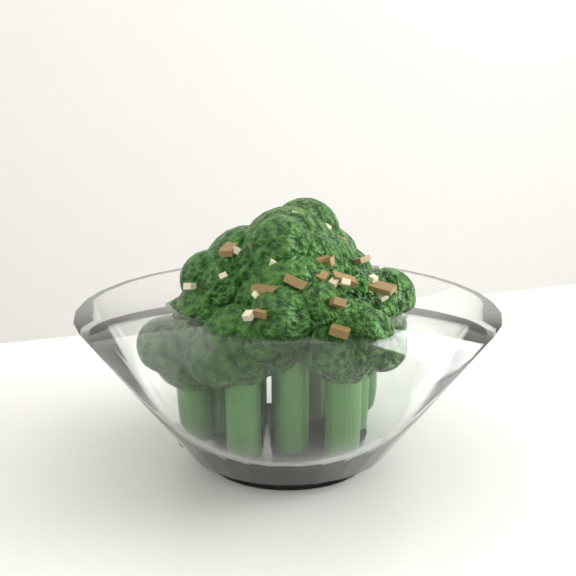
{
  "coord_description": "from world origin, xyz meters",
  "views": [
    {
      "loc": [
        -0.16,
        -0.47,
        0.96
      ],
      "look_at": [
        -0.13,
        -0.02,
        0.84
      ],
      "focal_mm": 55.0,
      "sensor_mm": 36.0,
      "label": 1
    }
  ],
  "objects": [
    {
      "name": "broccoli_dish",
      "position": [
        -0.13,
        -0.02,
        0.8
      ],
      "size": [
        0.22,
        0.22,
        0.14
      ],
      "color": "white",
      "rests_on": "table"
    }
  ]
}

